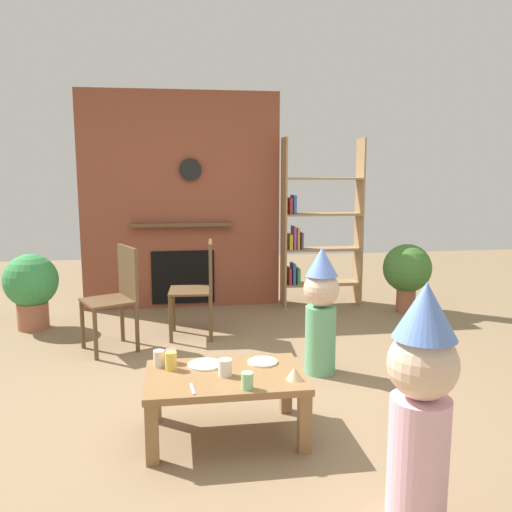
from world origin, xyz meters
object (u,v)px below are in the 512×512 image
child_in_pink (321,307)px  potted_plant_short (31,285)px  coffee_table (225,384)px  paper_cup_near_left (159,358)px  paper_cup_near_right (171,361)px  paper_cup_far_left (171,356)px  dining_chair_left (118,291)px  paper_cup_center (225,367)px  birthday_cake_slice (294,373)px  potted_plant_tall (407,270)px  child_with_cone_hat (421,400)px  paper_cup_far_right (247,381)px  bookshelf (316,231)px  paper_plate_rear (263,362)px  paper_plate_front (205,364)px  dining_chair_middle (201,283)px

child_in_pink → potted_plant_short: child_in_pink is taller
coffee_table → paper_cup_near_left: 0.44m
paper_cup_near_right → paper_cup_far_left: bearing=90.8°
paper_cup_near_right → dining_chair_left: bearing=106.1°
paper_cup_center → paper_cup_near_left: bearing=151.8°
paper_cup_center → paper_cup_far_left: bearing=140.8°
birthday_cake_slice → paper_cup_center: bearing=162.8°
paper_cup_near_left → potted_plant_short: bearing=119.9°
potted_plant_tall → child_with_cone_hat: bearing=-113.2°
paper_cup_far_right → potted_plant_short: 3.20m
bookshelf → paper_cup_near_right: 3.28m
birthday_cake_slice → child_in_pink: 1.12m
paper_cup_far_right → birthday_cake_slice: size_ratio=0.92×
paper_cup_far_left → child_with_cone_hat: 1.59m
paper_cup_near_left → paper_cup_center: size_ratio=1.04×
coffee_table → dining_chair_left: size_ratio=1.03×
paper_cup_near_right → potted_plant_tall: potted_plant_tall is taller
potted_plant_tall → potted_plant_short: potted_plant_tall is taller
paper_cup_near_right → potted_plant_tall: 3.49m
paper_cup_far_right → child_with_cone_hat: child_with_cone_hat is taller
paper_plate_rear → potted_plant_tall: (1.99, 2.35, 0.07)m
paper_plate_rear → paper_cup_center: bearing=-145.2°
potted_plant_tall → paper_cup_near_left: bearing=-138.4°
child_in_pink → paper_plate_front: bearing=-9.1°
paper_cup_near_right → paper_plate_front: bearing=10.1°
paper_cup_near_right → child_with_cone_hat: (1.08, -1.05, 0.15)m
coffee_table → potted_plant_tall: potted_plant_tall is taller
child_in_pink → potted_plant_short: 2.93m
child_in_pink → dining_chair_middle: 1.37m
paper_cup_far_right → dining_chair_left: (-0.87, 1.94, 0.08)m
birthday_cake_slice → dining_chair_left: bearing=122.0°
bookshelf → child_in_pink: size_ratio=1.93×
coffee_table → paper_cup_near_left: size_ratio=9.25×
bookshelf → child_with_cone_hat: bearing=-98.1°
coffee_table → paper_cup_far_left: bearing=143.7°
paper_cup_far_right → coffee_table: bearing=113.1°
coffee_table → paper_cup_center: 0.11m
bookshelf → potted_plant_tall: bearing=-25.2°
paper_plate_rear → dining_chair_middle: bearing=99.2°
paper_cup_near_right → child_in_pink: (1.13, 0.76, 0.08)m
paper_plate_front → birthday_cake_slice: 0.58m
paper_cup_far_left → birthday_cake_slice: 0.79m
paper_cup_near_left → dining_chair_middle: 1.80m
birthday_cake_slice → child_with_cone_hat: bearing=-64.1°
child_with_cone_hat → potted_plant_tall: bearing=-62.7°
paper_cup_near_right → child_in_pink: bearing=34.1°
potted_plant_tall → paper_plate_front: bearing=-134.9°
paper_cup_near_right → paper_cup_far_right: 0.54m
paper_plate_rear → dining_chair_left: dining_chair_left is taller
bookshelf → coffee_table: (-1.31, -2.93, -0.55)m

